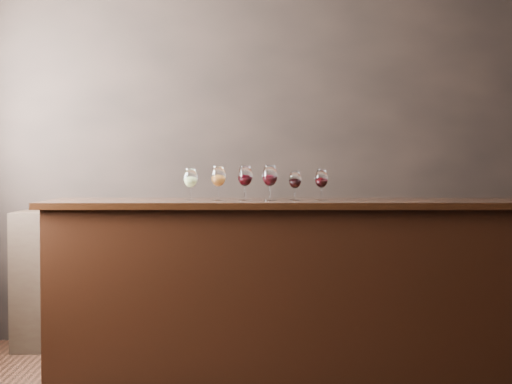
{
  "coord_description": "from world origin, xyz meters",
  "views": [
    {
      "loc": [
        -0.45,
        -2.92,
        1.25
      ],
      "look_at": [
        -0.35,
        1.39,
        1.1
      ],
      "focal_mm": 50.0,
      "sensor_mm": 36.0,
      "label": 1
    }
  ],
  "objects_px": {
    "bar_counter": "(294,290)",
    "glass_white": "(191,179)",
    "glass_red_b": "(270,177)",
    "glass_red_c": "(295,180)",
    "back_bar_shelf": "(208,279)",
    "glass_red_d": "(321,179)",
    "glass_red_a": "(245,177)",
    "glass_amber": "(218,177)"
  },
  "relations": [
    {
      "from": "bar_counter",
      "to": "glass_white",
      "type": "height_order",
      "value": "glass_white"
    },
    {
      "from": "glass_red_b",
      "to": "glass_red_c",
      "type": "xyz_separation_m",
      "value": [
        0.15,
        0.02,
        -0.02
      ]
    },
    {
      "from": "back_bar_shelf",
      "to": "glass_red_c",
      "type": "height_order",
      "value": "glass_red_c"
    },
    {
      "from": "glass_red_b",
      "to": "glass_red_d",
      "type": "relative_size",
      "value": 1.14
    },
    {
      "from": "glass_white",
      "to": "glass_red_b",
      "type": "height_order",
      "value": "glass_red_b"
    },
    {
      "from": "bar_counter",
      "to": "glass_white",
      "type": "xyz_separation_m",
      "value": [
        -0.62,
        -0.04,
        0.68
      ]
    },
    {
      "from": "glass_white",
      "to": "glass_red_a",
      "type": "bearing_deg",
      "value": 8.39
    },
    {
      "from": "back_bar_shelf",
      "to": "glass_red_a",
      "type": "xyz_separation_m",
      "value": [
        0.26,
        -0.62,
        0.72
      ]
    },
    {
      "from": "back_bar_shelf",
      "to": "glass_red_c",
      "type": "bearing_deg",
      "value": -48.66
    },
    {
      "from": "bar_counter",
      "to": "glass_red_b",
      "type": "relative_size",
      "value": 13.59
    },
    {
      "from": "glass_red_d",
      "to": "glass_red_a",
      "type": "bearing_deg",
      "value": 178.78
    },
    {
      "from": "glass_red_b",
      "to": "glass_red_d",
      "type": "xyz_separation_m",
      "value": [
        0.31,
        0.03,
        -0.02
      ]
    },
    {
      "from": "glass_red_b",
      "to": "glass_red_d",
      "type": "bearing_deg",
      "value": 4.65
    },
    {
      "from": "glass_amber",
      "to": "glass_red_a",
      "type": "relative_size",
      "value": 0.99
    },
    {
      "from": "glass_white",
      "to": "glass_red_a",
      "type": "distance_m",
      "value": 0.33
    },
    {
      "from": "bar_counter",
      "to": "glass_red_c",
      "type": "relative_size",
      "value": 16.2
    },
    {
      "from": "glass_amber",
      "to": "glass_red_b",
      "type": "distance_m",
      "value": 0.31
    },
    {
      "from": "glass_red_a",
      "to": "glass_red_b",
      "type": "distance_m",
      "value": 0.15
    },
    {
      "from": "glass_red_c",
      "to": "glass_red_d",
      "type": "bearing_deg",
      "value": 1.15
    },
    {
      "from": "glass_white",
      "to": "glass_red_b",
      "type": "xyz_separation_m",
      "value": [
        0.48,
        0.01,
        0.01
      ]
    },
    {
      "from": "glass_red_a",
      "to": "glass_red_c",
      "type": "xyz_separation_m",
      "value": [
        0.3,
        -0.01,
        -0.02
      ]
    },
    {
      "from": "glass_white",
      "to": "glass_red_d",
      "type": "relative_size",
      "value": 1.05
    },
    {
      "from": "glass_red_c",
      "to": "glass_red_d",
      "type": "height_order",
      "value": "glass_red_d"
    },
    {
      "from": "back_bar_shelf",
      "to": "glass_white",
      "type": "distance_m",
      "value": 0.98
    },
    {
      "from": "glass_red_d",
      "to": "glass_amber",
      "type": "bearing_deg",
      "value": 179.25
    },
    {
      "from": "bar_counter",
      "to": "glass_amber",
      "type": "bearing_deg",
      "value": 179.93
    },
    {
      "from": "glass_white",
      "to": "glass_amber",
      "type": "distance_m",
      "value": 0.17
    },
    {
      "from": "bar_counter",
      "to": "glass_red_b",
      "type": "height_order",
      "value": "glass_red_b"
    },
    {
      "from": "bar_counter",
      "to": "glass_red_d",
      "type": "height_order",
      "value": "glass_red_d"
    },
    {
      "from": "glass_amber",
      "to": "glass_red_a",
      "type": "distance_m",
      "value": 0.16
    },
    {
      "from": "bar_counter",
      "to": "glass_red_a",
      "type": "relative_size",
      "value": 13.73
    },
    {
      "from": "glass_red_a",
      "to": "back_bar_shelf",
      "type": "bearing_deg",
      "value": 112.46
    },
    {
      "from": "glass_amber",
      "to": "glass_red_b",
      "type": "xyz_separation_m",
      "value": [
        0.31,
        -0.03,
        0.0
      ]
    },
    {
      "from": "glass_red_a",
      "to": "glass_red_d",
      "type": "relative_size",
      "value": 1.13
    },
    {
      "from": "back_bar_shelf",
      "to": "glass_red_b",
      "type": "height_order",
      "value": "glass_red_b"
    },
    {
      "from": "glass_red_d",
      "to": "glass_white",
      "type": "bearing_deg",
      "value": -177.22
    },
    {
      "from": "glass_amber",
      "to": "glass_red_c",
      "type": "distance_m",
      "value": 0.47
    },
    {
      "from": "glass_amber",
      "to": "glass_red_c",
      "type": "xyz_separation_m",
      "value": [
        0.46,
        -0.01,
        -0.02
      ]
    },
    {
      "from": "bar_counter",
      "to": "glass_red_c",
      "type": "xyz_separation_m",
      "value": [
        0.01,
        -0.0,
        0.67
      ]
    },
    {
      "from": "glass_red_b",
      "to": "glass_red_c",
      "type": "relative_size",
      "value": 1.19
    },
    {
      "from": "glass_white",
      "to": "glass_red_b",
      "type": "distance_m",
      "value": 0.48
    },
    {
      "from": "glass_amber",
      "to": "glass_red_b",
      "type": "height_order",
      "value": "glass_red_b"
    }
  ]
}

